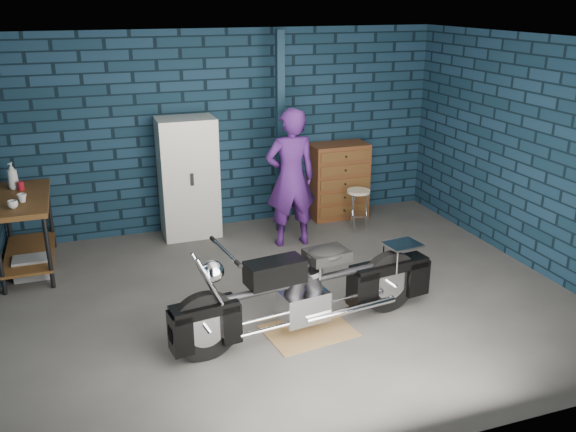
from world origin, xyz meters
name	(u,v)px	position (x,y,z in m)	size (l,w,h in m)	color
ground	(290,298)	(0.00, 0.00, 0.00)	(6.00, 6.00, 0.00)	#514F4C
room_walls	(273,115)	(0.00, 0.55, 1.90)	(6.02, 5.01, 2.71)	#0F2433
support_post	(280,136)	(0.55, 1.95, 1.35)	(0.10, 0.10, 2.70)	#102635
workbench	(27,233)	(-2.68, 1.75, 0.46)	(0.60, 1.40, 0.91)	brown
drip_mat	(309,331)	(-0.06, -0.70, 0.00)	(0.83, 0.63, 0.01)	olive
motorcycle	(309,283)	(-0.06, -0.70, 0.52)	(2.34, 0.64, 1.03)	black
person	(291,178)	(0.53, 1.46, 0.90)	(0.66, 0.43, 1.80)	#461B68
storage_bin	(32,267)	(-2.66, 1.50, 0.12)	(0.39, 0.28, 0.24)	gray
locker	(188,178)	(-0.65, 2.23, 0.81)	(0.75, 0.54, 1.61)	silver
tool_chest	(339,181)	(1.54, 2.23, 0.55)	(0.82, 0.46, 1.10)	brown
shop_stool	(358,210)	(1.57, 1.63, 0.29)	(0.32, 0.32, 0.58)	beige
cup_a	(13,204)	(-2.73, 1.35, 0.95)	(0.11, 0.11, 0.09)	beige
cup_b	(22,198)	(-2.65, 1.54, 0.96)	(0.10, 0.10, 0.10)	beige
mug_red	(21,186)	(-2.69, 2.02, 0.96)	(0.08, 0.08, 0.11)	maroon
bottle	(12,176)	(-2.77, 2.12, 1.07)	(0.13, 0.13, 0.32)	gray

